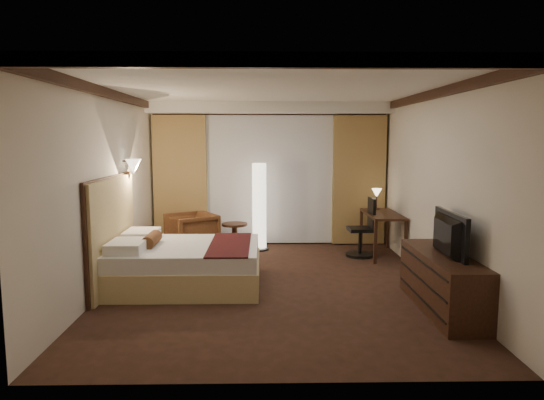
{
  "coord_description": "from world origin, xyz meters",
  "views": [
    {
      "loc": [
        -0.13,
        -6.58,
        2.03
      ],
      "look_at": [
        0.0,
        0.4,
        1.15
      ],
      "focal_mm": 32.0,
      "sensor_mm": 36.0,
      "label": 1
    }
  ],
  "objects_px": {
    "side_table": "(235,237)",
    "television": "(442,230)",
    "bed": "(187,265)",
    "office_chair": "(360,227)",
    "desk": "(382,234)",
    "dresser": "(442,282)",
    "floor_lamp": "(259,207)",
    "armchair": "(191,231)"
  },
  "relations": [
    {
      "from": "side_table",
      "to": "television",
      "type": "bearing_deg",
      "value": -49.82
    },
    {
      "from": "bed",
      "to": "office_chair",
      "type": "relative_size",
      "value": 1.95
    },
    {
      "from": "desk",
      "to": "dresser",
      "type": "relative_size",
      "value": 0.71
    },
    {
      "from": "dresser",
      "to": "floor_lamp",
      "type": "bearing_deg",
      "value": 124.49
    },
    {
      "from": "armchair",
      "to": "floor_lamp",
      "type": "distance_m",
      "value": 1.3
    },
    {
      "from": "bed",
      "to": "dresser",
      "type": "relative_size",
      "value": 1.14
    },
    {
      "from": "bed",
      "to": "armchair",
      "type": "xyz_separation_m",
      "value": [
        -0.22,
        1.95,
        0.1
      ]
    },
    {
      "from": "side_table",
      "to": "desk",
      "type": "distance_m",
      "value": 2.63
    },
    {
      "from": "bed",
      "to": "side_table",
      "type": "xyz_separation_m",
      "value": [
        0.54,
        2.07,
        -0.04
      ]
    },
    {
      "from": "armchair",
      "to": "floor_lamp",
      "type": "xyz_separation_m",
      "value": [
        1.21,
        0.22,
        0.41
      ]
    },
    {
      "from": "floor_lamp",
      "to": "armchair",
      "type": "bearing_deg",
      "value": -169.73
    },
    {
      "from": "dresser",
      "to": "television",
      "type": "relative_size",
      "value": 1.72
    },
    {
      "from": "armchair",
      "to": "desk",
      "type": "height_order",
      "value": "armchair"
    },
    {
      "from": "bed",
      "to": "side_table",
      "type": "height_order",
      "value": "bed"
    },
    {
      "from": "office_chair",
      "to": "television",
      "type": "xyz_separation_m",
      "value": [
        0.41,
        -2.68,
        0.46
      ]
    },
    {
      "from": "side_table",
      "to": "desk",
      "type": "bearing_deg",
      "value": -8.05
    },
    {
      "from": "side_table",
      "to": "bed",
      "type": "bearing_deg",
      "value": -104.64
    },
    {
      "from": "office_chair",
      "to": "dresser",
      "type": "distance_m",
      "value": 2.72
    },
    {
      "from": "side_table",
      "to": "office_chair",
      "type": "height_order",
      "value": "office_chair"
    },
    {
      "from": "dresser",
      "to": "television",
      "type": "distance_m",
      "value": 0.63
    },
    {
      "from": "bed",
      "to": "desk",
      "type": "height_order",
      "value": "desk"
    },
    {
      "from": "bed",
      "to": "armchair",
      "type": "relative_size",
      "value": 2.52
    },
    {
      "from": "office_chair",
      "to": "bed",
      "type": "bearing_deg",
      "value": -150.99
    },
    {
      "from": "television",
      "to": "office_chair",
      "type": "bearing_deg",
      "value": 10.45
    },
    {
      "from": "armchair",
      "to": "dresser",
      "type": "bearing_deg",
      "value": 17.8
    },
    {
      "from": "floor_lamp",
      "to": "bed",
      "type": "bearing_deg",
      "value": -114.52
    },
    {
      "from": "bed",
      "to": "office_chair",
      "type": "bearing_deg",
      "value": 31.08
    },
    {
      "from": "bed",
      "to": "armchair",
      "type": "distance_m",
      "value": 1.97
    },
    {
      "from": "television",
      "to": "armchair",
      "type": "bearing_deg",
      "value": 50.31
    },
    {
      "from": "desk",
      "to": "floor_lamp",
      "type": "bearing_deg",
      "value": 167.74
    },
    {
      "from": "floor_lamp",
      "to": "desk",
      "type": "height_order",
      "value": "floor_lamp"
    },
    {
      "from": "office_chair",
      "to": "television",
      "type": "relative_size",
      "value": 1.01
    },
    {
      "from": "bed",
      "to": "dresser",
      "type": "xyz_separation_m",
      "value": [
        3.19,
        -1.03,
        0.05
      ]
    },
    {
      "from": "armchair",
      "to": "office_chair",
      "type": "xyz_separation_m",
      "value": [
        2.97,
        -0.3,
        0.12
      ]
    },
    {
      "from": "bed",
      "to": "side_table",
      "type": "bearing_deg",
      "value": 75.36
    },
    {
      "from": "office_chair",
      "to": "television",
      "type": "height_order",
      "value": "television"
    },
    {
      "from": "floor_lamp",
      "to": "dresser",
      "type": "xyz_separation_m",
      "value": [
        2.2,
        -3.2,
        -0.46
      ]
    },
    {
      "from": "desk",
      "to": "dresser",
      "type": "distance_m",
      "value": 2.73
    },
    {
      "from": "desk",
      "to": "television",
      "type": "bearing_deg",
      "value": -89.58
    },
    {
      "from": "floor_lamp",
      "to": "television",
      "type": "xyz_separation_m",
      "value": [
        2.17,
        -3.2,
        0.17
      ]
    },
    {
      "from": "side_table",
      "to": "dresser",
      "type": "height_order",
      "value": "dresser"
    },
    {
      "from": "floor_lamp",
      "to": "office_chair",
      "type": "relative_size",
      "value": 1.57
    }
  ]
}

